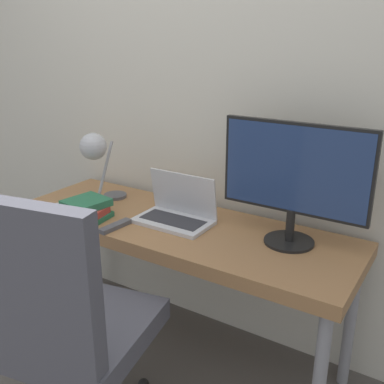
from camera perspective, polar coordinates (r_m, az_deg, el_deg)
name	(u,v)px	position (r m, az deg, el deg)	size (l,w,h in m)	color
ground_plane	(145,383)	(2.28, -5.96, -22.96)	(12.00, 12.00, 0.00)	#514C47
wall_back	(217,86)	(2.22, 3.16, 13.31)	(8.00, 0.05, 2.60)	beige
desk	(178,236)	(2.11, -1.82, -5.63)	(1.66, 0.56, 0.71)	#996B42
laptop	(176,212)	(2.09, -2.00, -2.56)	(0.35, 0.21, 0.22)	silver
monitor	(294,176)	(1.84, 12.86, 2.00)	(0.61, 0.21, 0.51)	black
desk_lamp	(96,152)	(2.29, -12.13, 4.99)	(0.13, 0.26, 0.37)	#4C4C51
office_chair	(69,321)	(1.70, -15.39, -15.49)	(0.58, 0.60, 1.07)	black
book_stack	(88,209)	(2.18, -13.10, -2.08)	(0.21, 0.21, 0.09)	#286B47
tv_remote	(115,226)	(2.06, -9.71, -4.29)	(0.06, 0.17, 0.02)	#4C4C51
game_controller	(63,208)	(2.30, -16.06, -1.96)	(0.14, 0.09, 0.04)	white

